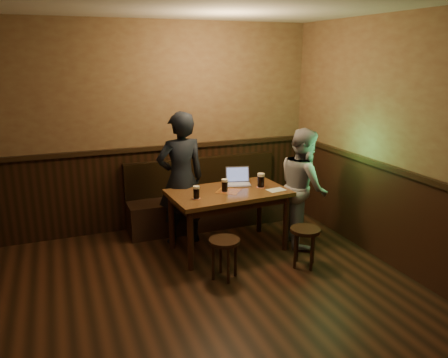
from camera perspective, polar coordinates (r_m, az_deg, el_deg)
room at (r=3.40m, az=-2.70°, el=-3.94°), size 5.04×6.04×2.84m
bench at (r=6.22m, az=-2.45°, el=-3.27°), size 2.20×0.50×0.95m
pub_table at (r=5.33m, az=0.59°, el=-2.60°), size 1.48×0.91×0.77m
stool_left at (r=4.74m, az=0.06°, el=-8.90°), size 0.35×0.35×0.46m
stool_right at (r=5.09m, az=10.53°, el=-7.33°), size 0.39×0.39×0.46m
pint_left at (r=5.01m, az=-3.63°, el=-1.74°), size 0.10×0.10×0.15m
pint_mid at (r=5.25m, az=0.09°, el=-0.84°), size 0.10×0.10×0.16m
pint_right at (r=5.44m, az=4.85°, el=-0.17°), size 0.12×0.12×0.18m
laptop at (r=5.57m, az=1.86°, el=-0.13°), size 0.35×0.31×0.21m
menu at (r=5.37m, az=6.84°, el=-1.42°), size 0.24×0.18×0.00m
person_suit at (r=5.51m, az=-5.64°, el=-0.00°), size 0.65×0.46×1.70m
person_grey at (r=5.61m, az=10.30°, el=-1.01°), size 0.73×0.84×1.49m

